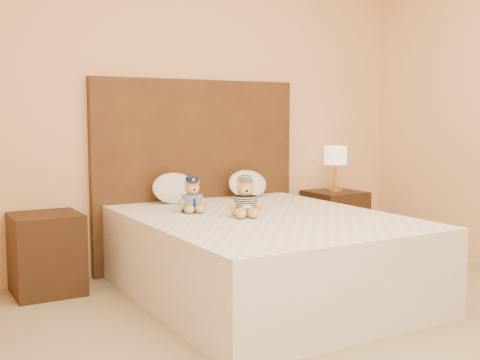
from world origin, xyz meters
The scene contains 11 objects.
ground centered at (0.00, 0.00, 0.00)m, with size 4.00×4.50×0.00m, color tan.
room_walls centered at (0.00, 0.46, 1.81)m, with size 4.04×4.52×2.72m.
bed centered at (0.00, 1.20, 0.28)m, with size 1.60×2.00×0.55m.
headboard centered at (0.00, 2.21, 0.75)m, with size 1.75×0.08×1.50m, color #513518.
nightstand_left centered at (-1.25, 2.00, 0.28)m, with size 0.45×0.45×0.55m, color #331B10.
nightstand_right centered at (1.25, 2.00, 0.28)m, with size 0.45×0.45×0.55m, color #331B10.
lamp centered at (1.25, 2.00, 0.85)m, with size 0.20×0.20×0.40m.
teddy_police centered at (-0.35, 1.57, 0.67)m, with size 0.21×0.20×0.24m, color #BA8F48, non-canonical shape.
teddy_prisoner centered at (-0.13, 1.22, 0.68)m, with size 0.23×0.22×0.26m, color #BA8F48, non-canonical shape.
pillow_left centered at (-0.28, 2.03, 0.68)m, with size 0.36×0.23×0.25m, color white.
pillow_right centered at (0.37, 2.03, 0.67)m, with size 0.35×0.22×0.24m, color white.
Camera 1 is at (-2.12, -2.15, 1.20)m, focal length 45.00 mm.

